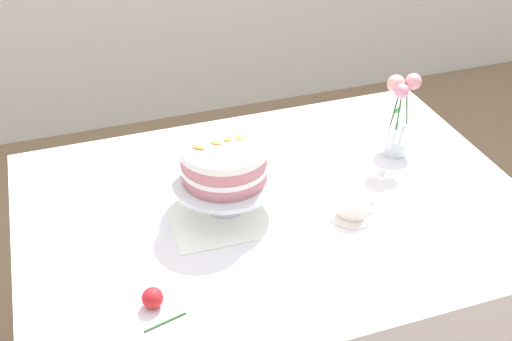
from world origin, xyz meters
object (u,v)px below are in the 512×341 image
layer_cake (224,161)px  dining_table (278,234)px  teacup (353,209)px  cake_stand (225,183)px  flower_vase (398,121)px  fallen_rose (153,298)px

layer_cake → dining_table: bearing=-22.2°
teacup → layer_cake: bearing=155.1°
dining_table → cake_stand: 0.23m
cake_stand → teacup: size_ratio=2.30×
teacup → cake_stand: bearing=155.1°
cake_stand → flower_vase: 0.58m
layer_cake → flower_vase: 0.58m
flower_vase → teacup: bearing=-137.2°
dining_table → flower_vase: 0.51m
flower_vase → cake_stand: bearing=-170.4°
dining_table → layer_cake: bearing=157.8°
cake_stand → fallen_rose: size_ratio=2.88×
fallen_rose → teacup: bearing=15.0°
dining_table → cake_stand: cake_stand is taller
layer_cake → fallen_rose: layer_cake is taller
layer_cake → fallen_rose: bearing=-131.1°
layer_cake → flower_vase: (0.58, 0.10, -0.04)m
flower_vase → fallen_rose: bearing=-154.6°
flower_vase → dining_table: bearing=-160.9°
flower_vase → teacup: size_ratio=2.09×
layer_cake → flower_vase: bearing=9.6°
cake_stand → layer_cake: 0.07m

